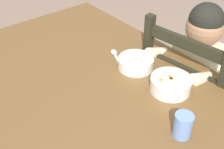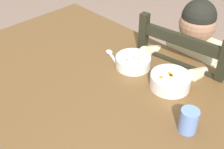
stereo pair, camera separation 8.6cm
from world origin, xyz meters
TOP-DOWN VIEW (x-y plane):
  - dining_table at (0.00, 0.00)m, footprint 1.37×0.95m
  - dining_chair at (0.15, 0.52)m, footprint 0.47×0.47m
  - child_figure at (0.14, 0.51)m, footprint 0.32×0.31m
  - bowl_of_peas at (0.04, 0.22)m, footprint 0.15×0.15m
  - bowl_of_carrots at (0.24, 0.22)m, footprint 0.16×0.16m
  - spoon at (-0.09, 0.22)m, footprint 0.13×0.07m
  - drinking_cup at (0.43, 0.08)m, footprint 0.06×0.06m

SIDE VIEW (x-z plane):
  - dining_chair at x=0.15m, z-range 0.00..0.91m
  - dining_table at x=0.00m, z-range 0.27..0.99m
  - child_figure at x=0.14m, z-range 0.16..1.13m
  - spoon at x=-0.09m, z-range 0.72..0.73m
  - bowl_of_peas at x=0.04m, z-range 0.73..0.78m
  - bowl_of_carrots at x=0.24m, z-range 0.73..0.79m
  - drinking_cup at x=0.43m, z-range 0.73..0.81m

